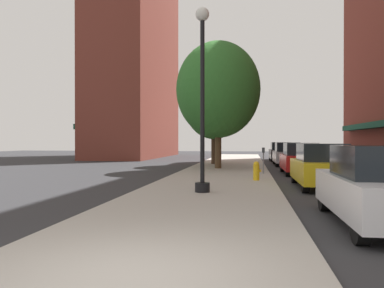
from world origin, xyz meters
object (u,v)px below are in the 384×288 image
at_px(parking_meter_near, 263,157).
at_px(car_white, 379,187).
at_px(car_yellow, 321,166).
at_px(car_red, 300,159).
at_px(fire_hydrant, 256,171).
at_px(car_black, 280,152).
at_px(tree_near, 218,90).
at_px(lamppost, 202,96).
at_px(car_silver, 287,154).
at_px(tree_mid, 214,105).

relative_size(parking_meter_near, car_white, 0.30).
bearing_deg(car_yellow, car_red, 88.02).
distance_m(car_yellow, car_red, 6.07).
distance_m(fire_hydrant, car_black, 18.13).
xyz_separation_m(tree_near, car_black, (4.52, 10.99, -4.04)).
bearing_deg(lamppost, tree_near, 92.04).
height_order(parking_meter_near, car_black, car_black).
bearing_deg(fire_hydrant, tree_near, 107.20).
bearing_deg(car_yellow, car_silver, 88.02).
xyz_separation_m(tree_near, tree_mid, (-0.65, 4.44, -0.48)).
height_order(parking_meter_near, car_red, car_red).
relative_size(parking_meter_near, tree_mid, 0.19).
bearing_deg(car_black, car_white, -89.33).
bearing_deg(fire_hydrant, car_black, 82.55).
height_order(fire_hydrant, tree_near, tree_near).
xyz_separation_m(lamppost, car_black, (4.12, 21.99, -2.39)).
height_order(fire_hydrant, car_yellow, car_yellow).
bearing_deg(car_yellow, lamppost, -148.69).
height_order(car_yellow, car_red, same).
relative_size(tree_near, tree_mid, 1.13).
bearing_deg(tree_near, car_red, -26.17).
distance_m(lamppost, car_white, 6.14).
bearing_deg(car_white, parking_meter_near, 101.32).
distance_m(tree_mid, car_yellow, 14.19).
xyz_separation_m(lamppost, car_white, (4.12, -3.87, -2.39)).
bearing_deg(car_black, tree_mid, -127.58).
relative_size(fire_hydrant, car_black, 0.18).
xyz_separation_m(tree_mid, car_black, (5.17, 6.55, -3.55)).
distance_m(fire_hydrant, tree_mid, 12.38).
xyz_separation_m(parking_meter_near, car_silver, (1.95, 8.61, -0.14)).
distance_m(lamppost, parking_meter_near, 8.04).
bearing_deg(car_silver, car_red, -90.00).
bearing_deg(car_black, lamppost, -99.95).
xyz_separation_m(lamppost, tree_near, (-0.39, 11.00, 1.64)).
relative_size(parking_meter_near, tree_near, 0.17).
height_order(car_white, car_black, same).
xyz_separation_m(tree_near, car_white, (4.52, -14.87, -4.04)).
distance_m(tree_near, car_red, 6.45).
bearing_deg(lamppost, car_yellow, 33.29).
distance_m(tree_mid, car_black, 9.07).
xyz_separation_m(car_white, car_black, (0.00, 25.86, 0.00)).
bearing_deg(car_red, tree_mid, 129.29).
relative_size(lamppost, car_black, 1.37).
relative_size(car_yellow, car_red, 1.00).
distance_m(lamppost, tree_mid, 15.51).
xyz_separation_m(car_red, car_silver, (0.00, 7.24, 0.00)).
bearing_deg(tree_mid, car_red, -52.19).
height_order(tree_near, car_black, tree_near).
xyz_separation_m(tree_near, car_yellow, (4.52, -8.29, -4.04)).
bearing_deg(fire_hydrant, car_yellow, -28.95).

